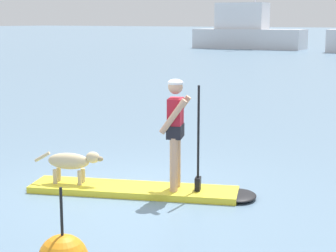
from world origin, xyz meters
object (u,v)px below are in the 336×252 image
Objects in this scene: dog at (72,162)px; moored_boat_starboard at (247,31)px; person_paddler at (176,126)px; paddleboard at (148,190)px.

moored_boat_starboard is (-16.92, 42.92, 1.15)m from dog.
person_paddler is 0.14× the size of moored_boat_starboard.
dog is 0.09× the size of moored_boat_starboard.
paddleboard is 3.24× the size of dog.
person_paddler is (0.42, 0.17, 1.03)m from paddleboard.
paddleboard is at bearing -158.14° from person_paddler.
person_paddler is 1.56× the size of dog.
person_paddler is at bearing 21.86° from paddleboard.
person_paddler reaches higher than paddleboard.
dog is (-1.14, -0.46, 0.40)m from paddleboard.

